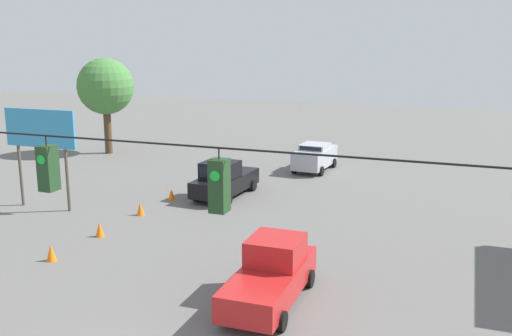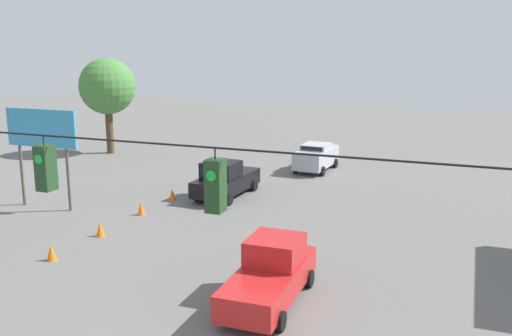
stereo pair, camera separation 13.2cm
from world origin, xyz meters
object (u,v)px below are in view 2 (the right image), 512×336
Objects in this scene: overhead_signal_span at (52,231)px; traffic_cone_second at (51,252)px; pickup_truck_red_crossing_near at (270,274)px; traffic_cone_fifth at (172,194)px; traffic_cone_third at (100,229)px; tree_horizon_left at (107,87)px; sedan_silver_withflow_deep at (316,156)px; roadside_billboard at (41,135)px; traffic_cone_fourth at (141,208)px; pickup_truck_black_withflow_far at (225,180)px.

overhead_signal_span is 33.15× the size of traffic_cone_second.
pickup_truck_red_crossing_near is at bearing -107.57° from overhead_signal_span.
traffic_cone_second is 9.72m from traffic_cone_fifth.
pickup_truck_red_crossing_near reaches higher than traffic_cone_third.
tree_horizon_left reaches higher than pickup_truck_red_crossing_near.
tree_horizon_left is at bearing -56.77° from overhead_signal_span.
sedan_silver_withflow_deep is 20.72m from traffic_cone_second.
sedan_silver_withflow_deep is (1.45, -27.81, -3.67)m from overhead_signal_span.
tree_horizon_left is at bearing -0.76° from sedan_silver_withflow_deep.
roadside_billboard reaches higher than traffic_cone_fifth.
roadside_billboard reaches higher than traffic_cone_fourth.
pickup_truck_black_withflow_far is 0.98× the size of roadside_billboard.
traffic_cone_third is (5.62, 16.75, -0.62)m from sedan_silver_withflow_deep.
traffic_cone_fourth is (5.65, 13.25, -0.62)m from sedan_silver_withflow_deep.
overhead_signal_span is at bearing 72.43° from pickup_truck_red_crossing_near.
pickup_truck_black_withflow_far is 16.84m from tree_horizon_left.
overhead_signal_span reaches higher than sedan_silver_withflow_deep.
tree_horizon_left reaches higher than traffic_cone_third.
traffic_cone_third is at bearing 73.18° from pickup_truck_black_withflow_far.
traffic_cone_third is 1.00× the size of traffic_cone_fifth.
pickup_truck_black_withflow_far is at bearing -76.82° from overhead_signal_span.
pickup_truck_red_crossing_near is at bearing 135.45° from tree_horizon_left.
roadside_billboard reaches higher than traffic_cone_second.
traffic_cone_fourth is 0.09× the size of tree_horizon_left.
traffic_cone_fourth is at bearing -90.29° from traffic_cone_second.
tree_horizon_left is (5.83, -14.12, 1.31)m from roadside_billboard.
pickup_truck_black_withflow_far is at bearing 147.99° from tree_horizon_left.
traffic_cone_fifth is (2.44, 1.79, -0.63)m from pickup_truck_black_withflow_far.
overhead_signal_span is 18.73m from roadside_billboard.
traffic_cone_fourth is 3.06m from traffic_cone_fifth.
tree_horizon_left reaches higher than overhead_signal_span.
pickup_truck_black_withflow_far is (4.54, -19.39, -3.66)m from overhead_signal_span.
roadside_billboard is at bearing -47.99° from overhead_signal_span.
traffic_cone_fifth is 7.56m from roadside_billboard.
overhead_signal_span reaches higher than traffic_cone_second.
overhead_signal_span is 19.42m from traffic_cone_fifth.
roadside_billboard is 0.71× the size of tree_horizon_left.
traffic_cone_fifth is at bearing -46.85° from pickup_truck_red_crossing_near.
overhead_signal_span reaches higher than traffic_cone_fifth.
overhead_signal_span is 5.09× the size of sedan_silver_withflow_deep.
traffic_cone_third is 6.55m from traffic_cone_fifth.
pickup_truck_black_withflow_far is 10.13m from roadside_billboard.
tree_horizon_left reaches higher than traffic_cone_fourth.
pickup_truck_black_withflow_far is 1.16× the size of sedan_silver_withflow_deep.
traffic_cone_second is 6.67m from traffic_cone_fourth.
sedan_silver_withflow_deep is 18.02m from roadside_billboard.
tree_horizon_left is at bearing -42.49° from traffic_cone_fifth.
traffic_cone_fourth is at bearing 66.91° from sedan_silver_withflow_deep.
pickup_truck_black_withflow_far is 7.52× the size of traffic_cone_third.
overhead_signal_span is 11.47m from traffic_cone_second.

